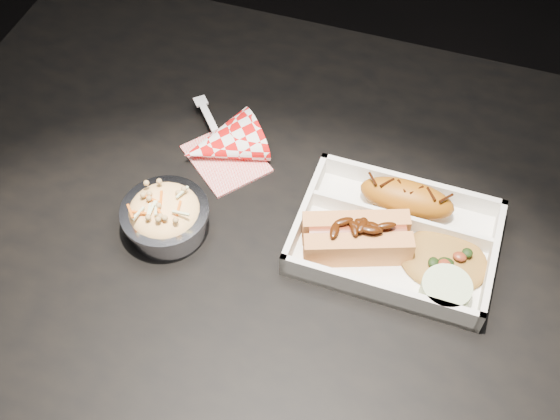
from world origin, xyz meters
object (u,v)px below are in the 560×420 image
object	(u,v)px
hotdog	(357,236)
fried_pastry	(407,198)
dining_table	(317,263)
napkin_fork	(221,145)
food_tray	(395,240)
foil_coleslaw_cup	(165,215)

from	to	relation	value
hotdog	fried_pastry	bearing A→B (deg)	40.49
dining_table	hotdog	xyz separation A→B (m)	(0.05, -0.02, 0.12)
napkin_fork	fried_pastry	bearing A→B (deg)	44.39
fried_pastry	hotdog	size ratio (longest dim) A/B	0.86
dining_table	fried_pastry	bearing A→B (deg)	30.43
fried_pastry	napkin_fork	size ratio (longest dim) A/B	0.78
food_tray	hotdog	size ratio (longest dim) A/B	1.72
dining_table	food_tray	xyz separation A→B (m)	(0.10, 0.00, 0.10)
dining_table	food_tray	distance (m)	0.14
foil_coleslaw_cup	napkin_fork	size ratio (longest dim) A/B	0.71
hotdog	napkin_fork	distance (m)	0.25
dining_table	fried_pastry	xyz separation A→B (m)	(0.10, 0.06, 0.12)
food_tray	foil_coleslaw_cup	distance (m)	0.30
dining_table	fried_pastry	size ratio (longest dim) A/B	9.59
hotdog	foil_coleslaw_cup	bearing A→B (deg)	170.43
fried_pastry	foil_coleslaw_cup	world-z (taller)	foil_coleslaw_cup
foil_coleslaw_cup	napkin_fork	xyz separation A→B (m)	(0.02, 0.15, -0.01)
dining_table	foil_coleslaw_cup	world-z (taller)	foil_coleslaw_cup
dining_table	foil_coleslaw_cup	bearing A→B (deg)	-159.99
dining_table	napkin_fork	size ratio (longest dim) A/B	7.50
foil_coleslaw_cup	fried_pastry	bearing A→B (deg)	23.84
food_tray	napkin_fork	size ratio (longest dim) A/B	1.57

